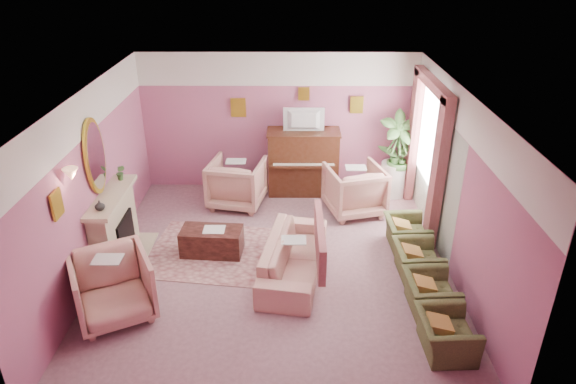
{
  "coord_description": "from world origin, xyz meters",
  "views": [
    {
      "loc": [
        0.24,
        -6.92,
        4.73
      ],
      "look_at": [
        0.2,
        0.4,
        1.11
      ],
      "focal_mm": 32.0,
      "sensor_mm": 36.0,
      "label": 1
    }
  ],
  "objects_px": {
    "piano": "(303,163)",
    "television": "(304,119)",
    "olive_chair_a": "(446,329)",
    "side_table": "(393,179)",
    "olive_chair_c": "(417,256)",
    "floral_armchair_left": "(237,180)",
    "coffee_table": "(212,241)",
    "olive_chair_b": "(430,289)",
    "sofa": "(294,250)",
    "floral_armchair_front": "(112,284)",
    "floral_armchair_right": "(355,187)",
    "olive_chair_d": "(407,229)"
  },
  "relations": [
    {
      "from": "television",
      "to": "olive_chair_c",
      "type": "distance_m",
      "value": 3.59
    },
    {
      "from": "olive_chair_d",
      "to": "floral_armchair_front",
      "type": "bearing_deg",
      "value": -157.67
    },
    {
      "from": "television",
      "to": "floral_armchair_right",
      "type": "height_order",
      "value": "television"
    },
    {
      "from": "floral_armchair_left",
      "to": "olive_chair_a",
      "type": "relative_size",
      "value": 1.32
    },
    {
      "from": "piano",
      "to": "floral_armchair_front",
      "type": "xyz_separation_m",
      "value": [
        -2.68,
        -3.92,
        -0.13
      ]
    },
    {
      "from": "floral_armchair_left",
      "to": "floral_armchair_right",
      "type": "xyz_separation_m",
      "value": [
        2.26,
        -0.29,
        0.0
      ]
    },
    {
      "from": "floral_armchair_front",
      "to": "side_table",
      "type": "distance_m",
      "value": 5.91
    },
    {
      "from": "sofa",
      "to": "coffee_table",
      "type": "bearing_deg",
      "value": 157.64
    },
    {
      "from": "piano",
      "to": "floral_armchair_left",
      "type": "relative_size",
      "value": 1.35
    },
    {
      "from": "piano",
      "to": "television",
      "type": "xyz_separation_m",
      "value": [
        0.0,
        -0.05,
        0.95
      ]
    },
    {
      "from": "coffee_table",
      "to": "olive_chair_c",
      "type": "distance_m",
      "value": 3.32
    },
    {
      "from": "piano",
      "to": "olive_chair_d",
      "type": "height_order",
      "value": "piano"
    },
    {
      "from": "olive_chair_b",
      "to": "olive_chair_d",
      "type": "bearing_deg",
      "value": 90.0
    },
    {
      "from": "olive_chair_b",
      "to": "olive_chair_c",
      "type": "height_order",
      "value": "same"
    },
    {
      "from": "olive_chair_a",
      "to": "olive_chair_d",
      "type": "height_order",
      "value": "same"
    },
    {
      "from": "sofa",
      "to": "television",
      "type": "bearing_deg",
      "value": 85.85
    },
    {
      "from": "olive_chair_c",
      "to": "olive_chair_d",
      "type": "bearing_deg",
      "value": 90.0
    },
    {
      "from": "piano",
      "to": "floral_armchair_front",
      "type": "height_order",
      "value": "piano"
    },
    {
      "from": "olive_chair_b",
      "to": "olive_chair_c",
      "type": "distance_m",
      "value": 0.82
    },
    {
      "from": "coffee_table",
      "to": "sofa",
      "type": "xyz_separation_m",
      "value": [
        1.35,
        -0.56,
        0.2
      ]
    },
    {
      "from": "olive_chair_c",
      "to": "floral_armchair_right",
      "type": "bearing_deg",
      "value": 109.79
    },
    {
      "from": "television",
      "to": "coffee_table",
      "type": "relative_size",
      "value": 0.8
    },
    {
      "from": "floral_armchair_front",
      "to": "olive_chair_a",
      "type": "relative_size",
      "value": 1.32
    },
    {
      "from": "piano",
      "to": "side_table",
      "type": "bearing_deg",
      "value": -3.65
    },
    {
      "from": "piano",
      "to": "olive_chair_b",
      "type": "bearing_deg",
      "value": -65.65
    },
    {
      "from": "coffee_table",
      "to": "floral_armchair_right",
      "type": "xyz_separation_m",
      "value": [
        2.51,
        1.48,
        0.29
      ]
    },
    {
      "from": "floral_armchair_left",
      "to": "olive_chair_b",
      "type": "distance_m",
      "value": 4.38
    },
    {
      "from": "olive_chair_d",
      "to": "sofa",
      "type": "bearing_deg",
      "value": -157.86
    },
    {
      "from": "television",
      "to": "olive_chair_a",
      "type": "xyz_separation_m",
      "value": [
        1.7,
        -4.53,
        -1.26
      ]
    },
    {
      "from": "floral_armchair_front",
      "to": "olive_chair_d",
      "type": "distance_m",
      "value": 4.74
    },
    {
      "from": "coffee_table",
      "to": "floral_armchair_front",
      "type": "bearing_deg",
      "value": -125.37
    },
    {
      "from": "side_table",
      "to": "coffee_table",
      "type": "bearing_deg",
      "value": -146.72
    },
    {
      "from": "sofa",
      "to": "floral_armchair_left",
      "type": "height_order",
      "value": "floral_armchair_left"
    },
    {
      "from": "coffee_table",
      "to": "television",
      "type": "bearing_deg",
      "value": 55.81
    },
    {
      "from": "piano",
      "to": "television",
      "type": "relative_size",
      "value": 1.75
    },
    {
      "from": "television",
      "to": "sofa",
      "type": "distance_m",
      "value": 3.09
    },
    {
      "from": "piano",
      "to": "olive_chair_c",
      "type": "bearing_deg",
      "value": -59.94
    },
    {
      "from": "sofa",
      "to": "floral_armchair_front",
      "type": "relative_size",
      "value": 2.02
    },
    {
      "from": "coffee_table",
      "to": "side_table",
      "type": "distance_m",
      "value": 4.06
    },
    {
      "from": "sofa",
      "to": "side_table",
      "type": "xyz_separation_m",
      "value": [
        2.04,
        2.78,
        -0.07
      ]
    },
    {
      "from": "coffee_table",
      "to": "floral_armchair_left",
      "type": "relative_size",
      "value": 0.96
    },
    {
      "from": "sofa",
      "to": "olive_chair_a",
      "type": "relative_size",
      "value": 2.66
    },
    {
      "from": "television",
      "to": "floral_armchair_left",
      "type": "bearing_deg",
      "value": -158.02
    },
    {
      "from": "floral_armchair_front",
      "to": "olive_chair_b",
      "type": "height_order",
      "value": "floral_armchair_front"
    },
    {
      "from": "olive_chair_d",
      "to": "floral_armchair_left",
      "type": "bearing_deg",
      "value": 152.73
    },
    {
      "from": "olive_chair_a",
      "to": "side_table",
      "type": "distance_m",
      "value": 4.47
    },
    {
      "from": "floral_armchair_front",
      "to": "side_table",
      "type": "relative_size",
      "value": 1.48
    },
    {
      "from": "sofa",
      "to": "floral_armchair_left",
      "type": "distance_m",
      "value": 2.57
    },
    {
      "from": "television",
      "to": "floral_armchair_front",
      "type": "distance_m",
      "value": 4.83
    },
    {
      "from": "piano",
      "to": "olive_chair_a",
      "type": "bearing_deg",
      "value": -69.61
    }
  ]
}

